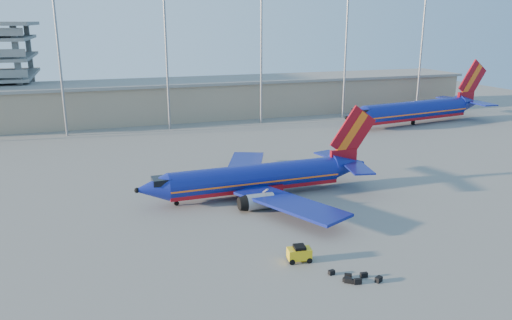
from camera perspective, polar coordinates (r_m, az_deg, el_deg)
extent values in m
plane|color=slate|center=(62.98, 1.38, -4.40)|extent=(220.00, 220.00, 0.00)
cube|color=gray|center=(118.87, -3.61, 7.09)|extent=(120.00, 15.00, 8.00)
cube|color=slate|center=(118.32, -3.65, 9.10)|extent=(122.00, 16.00, 0.60)
cylinder|color=gray|center=(102.01, -21.52, 10.31)|extent=(0.44, 0.44, 28.00)
cylinder|color=gray|center=(103.03, -10.17, 11.17)|extent=(0.44, 0.44, 28.00)
cylinder|color=gray|center=(107.81, 0.61, 11.60)|extent=(0.44, 0.44, 28.00)
cylinder|color=gray|center=(115.90, 10.19, 11.64)|extent=(0.44, 0.44, 28.00)
cylinder|color=gray|center=(126.66, 18.33, 11.43)|extent=(0.44, 0.44, 28.00)
cylinder|color=navy|center=(63.00, -0.15, -2.01)|extent=(22.02, 3.91, 3.38)
cube|color=maroon|center=(63.27, -0.15, -2.76)|extent=(22.01, 3.27, 1.19)
cube|color=orange|center=(63.07, -0.15, -2.21)|extent=(22.02, 3.94, 0.20)
cone|color=navy|center=(60.11, -11.81, -3.23)|extent=(3.92, 3.47, 3.38)
cube|color=black|center=(60.00, -10.74, -2.34)|extent=(2.25, 2.43, 0.73)
cone|color=navy|center=(68.39, 10.44, -0.57)|extent=(4.83, 3.50, 3.38)
cube|color=maroon|center=(67.70, 9.96, 0.37)|extent=(3.85, 0.59, 2.01)
cube|color=maroon|center=(67.59, 11.03, 3.09)|extent=(6.72, 0.45, 7.30)
cube|color=orange|center=(67.49, 10.89, 3.08)|extent=(4.47, 0.49, 5.72)
cube|color=navy|center=(70.68, 8.95, 0.45)|extent=(4.02, 6.33, 0.20)
cube|color=navy|center=(65.52, 11.54, -0.89)|extent=(3.78, 6.26, 0.20)
cube|color=navy|center=(70.95, -1.30, -0.68)|extent=(9.68, 14.84, 0.32)
cube|color=navy|center=(56.69, 3.93, -4.97)|extent=(10.20, 14.77, 0.32)
cube|color=maroon|center=(63.54, 0.24, -3.03)|extent=(5.57, 3.70, 0.91)
cylinder|color=gray|center=(67.40, -2.39, -2.10)|extent=(3.34, 2.00, 1.92)
cylinder|color=gray|center=(58.88, 0.41, -4.75)|extent=(3.34, 2.00, 1.92)
cylinder|color=gray|center=(61.17, -9.08, -4.71)|extent=(0.22, 0.22, 1.01)
cylinder|color=black|center=(61.24, -9.07, -4.90)|extent=(0.59, 0.24, 0.59)
cylinder|color=black|center=(66.22, 0.28, -3.02)|extent=(0.78, 0.52, 0.77)
cylinder|color=black|center=(62.03, 1.79, -4.34)|extent=(0.78, 0.52, 0.77)
cylinder|color=navy|center=(112.44, 17.61, 5.40)|extent=(27.13, 8.13, 4.13)
cube|color=maroon|center=(112.62, 17.56, 4.87)|extent=(27.01, 7.35, 1.45)
cube|color=orange|center=(112.48, 17.60, 5.26)|extent=(27.13, 8.17, 0.25)
cone|color=navy|center=(102.08, 11.26, 4.85)|extent=(5.26, 4.79, 4.13)
cube|color=black|center=(102.80, 11.93, 5.49)|extent=(3.09, 3.28, 0.89)
cone|color=navy|center=(124.30, 23.03, 5.98)|extent=(6.37, 4.96, 4.13)
cube|color=maroon|center=(123.41, 22.84, 6.65)|extent=(4.73, 1.31, 2.46)
cube|color=maroon|center=(124.14, 23.50, 8.46)|extent=(8.16, 1.59, 8.91)
cube|color=orange|center=(123.97, 23.43, 8.46)|extent=(5.46, 1.29, 6.99)
cube|color=navy|center=(126.31, 21.62, 6.55)|extent=(5.66, 7.87, 0.25)
cube|color=navy|center=(121.50, 24.29, 5.94)|extent=(3.76, 7.33, 0.25)
cylinder|color=black|center=(112.88, 17.50, 4.14)|extent=(0.89, 0.89, 1.01)
cube|color=gold|center=(47.11, 4.97, -10.61)|extent=(2.31, 1.52, 1.03)
cube|color=black|center=(46.85, 4.99, -9.93)|extent=(1.17, 1.26, 0.36)
cylinder|color=black|center=(47.63, 3.80, -10.95)|extent=(0.56, 0.26, 0.54)
cylinder|color=black|center=(46.65, 4.15, -11.56)|extent=(0.56, 0.26, 0.54)
cylinder|color=black|center=(48.04, 5.74, -10.76)|extent=(0.56, 0.26, 0.54)
cylinder|color=black|center=(47.07, 6.13, -11.36)|extent=(0.56, 0.26, 0.54)
cube|color=black|center=(44.34, 11.17, -13.50)|extent=(0.55, 0.47, 0.39)
cube|color=black|center=(44.32, 11.56, -13.44)|extent=(0.69, 0.40, 0.51)
cube|color=black|center=(45.06, 13.84, -13.10)|extent=(0.75, 0.65, 0.47)
cube|color=black|center=(44.43, 10.47, -13.36)|extent=(0.72, 0.66, 0.43)
cube|color=black|center=(44.61, 10.20, -13.25)|extent=(0.67, 0.59, 0.37)
cube|color=black|center=(45.46, 12.22, -12.73)|extent=(0.66, 0.34, 0.46)
cube|color=black|center=(45.45, 8.63, -12.58)|extent=(0.59, 0.44, 0.41)
cube|color=black|center=(45.18, 10.48, -12.87)|extent=(0.69, 0.55, 0.38)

